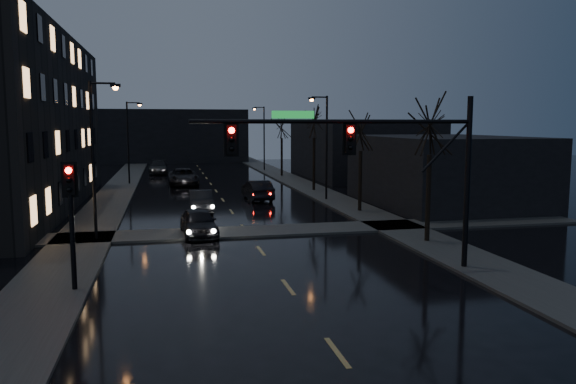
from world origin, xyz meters
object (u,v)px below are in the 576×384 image
oncoming_car_a (199,222)px  oncoming_car_d (158,167)px  lead_car (257,190)px  oncoming_car_b (201,201)px  oncoming_car_c (183,177)px

oncoming_car_a → oncoming_car_d: (-2.55, 38.43, 0.06)m
oncoming_car_d → lead_car: bearing=-73.6°
oncoming_car_b → lead_car: bearing=47.8°
oncoming_car_a → oncoming_car_c: bearing=86.5°
oncoming_car_a → oncoming_car_b: oncoming_car_a is taller
lead_car → oncoming_car_b: bearing=42.9°
oncoming_car_a → oncoming_car_c: oncoming_car_c is taller
oncoming_car_c → lead_car: (5.31, -11.83, -0.04)m
oncoming_car_d → lead_car: 26.37m
oncoming_car_a → oncoming_car_b: (0.62, 8.24, -0.02)m
oncoming_car_a → oncoming_car_b: 8.26m
lead_car → oncoming_car_d: bearing=-76.9°
oncoming_car_a → oncoming_car_c: 25.08m
oncoming_car_b → lead_car: lead_car is taller
oncoming_car_b → oncoming_car_d: size_ratio=0.79×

